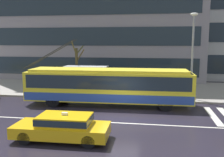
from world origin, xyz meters
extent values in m
plane|color=#24202C|center=(0.00, 0.00, 0.00)|extent=(160.00, 160.00, 0.00)
cube|color=gray|center=(0.00, 9.53, 0.07)|extent=(80.00, 10.00, 0.14)
cube|color=beige|center=(5.93, 1.26, 0.00)|extent=(0.44, 4.40, 0.01)
cube|color=silver|center=(0.00, -1.20, 0.00)|extent=(72.00, 0.14, 0.01)
cube|color=yellow|center=(-1.27, 2.93, 1.47)|extent=(12.30, 2.77, 2.12)
cube|color=yellow|center=(-1.27, 2.93, 2.63)|extent=(11.56, 2.50, 0.20)
cube|color=#1E2833|center=(-1.27, 2.93, 1.90)|extent=(11.81, 2.78, 0.97)
cube|color=#2B489D|center=(-1.27, 2.93, 0.80)|extent=(12.18, 2.79, 0.59)
cube|color=#1E2833|center=(4.80, 3.06, 1.90)|extent=(0.17, 2.20, 1.06)
cube|color=black|center=(4.65, 3.06, 2.43)|extent=(0.20, 1.90, 0.28)
cylinder|color=black|center=(-5.73, 3.18, 3.82)|extent=(4.03, 0.15, 2.23)
cylinder|color=black|center=(-5.71, 2.48, 3.82)|extent=(4.03, 0.15, 2.23)
cylinder|color=black|center=(2.87, 4.12, 0.52)|extent=(1.05, 0.32, 1.04)
cylinder|color=black|center=(2.92, 1.92, 0.52)|extent=(1.05, 0.32, 1.04)
cylinder|color=black|center=(-5.21, 3.94, 0.52)|extent=(1.05, 0.32, 1.04)
cylinder|color=black|center=(-5.17, 1.74, 0.52)|extent=(1.05, 0.32, 1.04)
cube|color=gold|center=(-2.29, -4.29, 0.51)|extent=(4.65, 1.91, 0.55)
cube|color=#ECB212|center=(-2.11, -4.28, 1.02)|extent=(2.52, 1.61, 0.48)
cube|color=#1E2833|center=(-2.11, -4.28, 1.05)|extent=(2.57, 1.63, 0.31)
cube|color=silver|center=(-2.11, -4.28, 1.33)|extent=(0.28, 0.17, 0.12)
cylinder|color=black|center=(-3.80, -5.12, 0.31)|extent=(0.62, 0.21, 0.62)
cylinder|color=black|center=(-3.83, -3.51, 0.31)|extent=(0.62, 0.21, 0.62)
cylinder|color=black|center=(-0.76, -5.06, 0.31)|extent=(0.62, 0.21, 0.62)
cylinder|color=black|center=(-0.79, -3.45, 0.31)|extent=(0.62, 0.21, 0.62)
cylinder|color=gray|center=(-2.06, 5.39, 1.34)|extent=(0.08, 0.08, 2.41)
cylinder|color=gray|center=(-5.49, 5.39, 1.34)|extent=(0.08, 0.08, 2.41)
cylinder|color=gray|center=(-2.06, 6.72, 1.34)|extent=(0.08, 0.08, 2.41)
cylinder|color=gray|center=(-5.49, 6.72, 1.34)|extent=(0.08, 0.08, 2.41)
cube|color=#99ADB2|center=(-3.78, 6.72, 1.39)|extent=(3.26, 0.04, 1.93)
cube|color=#B2B2B7|center=(-3.78, 6.06, 2.59)|extent=(3.73, 1.63, 0.08)
cube|color=brown|center=(-3.78, 6.39, 0.59)|extent=(2.40, 0.36, 0.08)
cylinder|color=#21364E|center=(-6.04, 6.32, 0.56)|extent=(0.14, 0.14, 0.84)
cylinder|color=#21364E|center=(-6.13, 6.46, 0.56)|extent=(0.14, 0.14, 0.84)
cylinder|color=maroon|center=(-6.08, 6.39, 1.29)|extent=(0.50, 0.50, 0.63)
sphere|color=#E49580|center=(-6.08, 6.39, 1.72)|extent=(0.22, 0.22, 0.22)
cone|color=red|center=(-6.15, 6.49, 2.01)|extent=(1.17, 1.17, 0.25)
cylinder|color=#333333|center=(-6.15, 6.49, 1.49)|extent=(0.02, 0.02, 0.78)
cylinder|color=brown|center=(1.15, 5.37, 0.55)|extent=(0.14, 0.14, 0.83)
cylinder|color=brown|center=(1.09, 5.22, 0.55)|extent=(0.14, 0.14, 0.83)
cylinder|color=gray|center=(1.12, 5.29, 1.25)|extent=(0.47, 0.47, 0.57)
sphere|color=#CEAF8C|center=(1.12, 5.29, 1.65)|extent=(0.23, 0.23, 0.23)
cone|color=black|center=(1.07, 5.18, 1.94)|extent=(1.15, 1.15, 0.25)
cylinder|color=#333333|center=(1.07, 5.18, 1.44)|extent=(0.02, 0.02, 0.75)
cylinder|color=#4F5350|center=(-1.15, 5.42, 0.56)|extent=(0.14, 0.14, 0.84)
cylinder|color=#4F5350|center=(-1.29, 5.51, 0.56)|extent=(0.14, 0.14, 0.84)
cylinder|color=gray|center=(-1.22, 5.46, 1.29)|extent=(0.50, 0.50, 0.62)
sphere|color=#D2A091|center=(-1.22, 5.46, 1.71)|extent=(0.21, 0.21, 0.21)
cone|color=red|center=(-1.12, 5.40, 1.99)|extent=(1.02, 1.02, 0.27)
cylinder|color=#333333|center=(-1.12, 5.40, 1.48)|extent=(0.02, 0.02, 0.76)
cylinder|color=black|center=(0.28, 7.32, 0.54)|extent=(0.14, 0.14, 0.80)
cylinder|color=black|center=(0.35, 7.17, 0.54)|extent=(0.14, 0.14, 0.80)
cylinder|color=navy|center=(0.31, 7.25, 1.25)|extent=(0.47, 0.47, 0.62)
sphere|color=tan|center=(0.31, 7.25, 1.68)|extent=(0.24, 0.24, 0.24)
cylinder|color=gray|center=(5.08, 5.53, 3.44)|extent=(0.16, 0.16, 6.60)
ellipsoid|color=silver|center=(5.08, 5.53, 6.86)|extent=(0.60, 0.32, 0.24)
cylinder|color=#4D4323|center=(-5.06, 7.43, 2.14)|extent=(0.26, 0.26, 4.00)
cylinder|color=#4A4724|center=(-5.18, 7.84, 2.88)|extent=(0.38, 0.93, 1.01)
cylinder|color=#4D4023|center=(-4.61, 7.11, 3.47)|extent=(1.04, 0.78, 1.22)
cylinder|color=brown|center=(-5.13, 6.96, 4.14)|extent=(0.26, 1.04, 1.32)
cylinder|color=#484724|center=(-4.84, 7.82, 3.97)|extent=(0.57, 0.91, 0.84)
cube|color=#1E2833|center=(-5.64, 13.26, 1.89)|extent=(25.20, 0.06, 2.06)
cube|color=#1E2833|center=(-5.64, 13.26, 5.32)|extent=(25.20, 0.06, 2.06)
cube|color=#1E2833|center=(-5.64, 13.26, 8.75)|extent=(25.20, 0.06, 2.06)
camera|label=1|loc=(2.07, -15.81, 4.78)|focal=41.49mm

